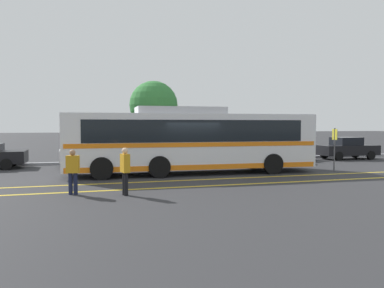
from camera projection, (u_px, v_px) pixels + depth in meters
ground_plane at (189, 175)px, 17.98m from camera, size 220.00×220.00×0.00m
lane_strip_0 at (206, 179)px, 16.39m from camera, size 32.09×0.20×0.01m
lane_strip_1 at (219, 185)px, 14.78m from camera, size 32.09×0.20×0.01m
curb_strip at (166, 161)px, 24.32m from camera, size 40.09×0.36×0.15m
transit_bus at (192, 140)px, 18.41m from camera, size 12.49×3.07×3.25m
parked_car_1 at (96, 153)px, 21.65m from camera, size 4.09×2.15×1.54m
parked_car_2 at (200, 152)px, 23.38m from camera, size 4.04×2.02×1.43m
parked_car_3 at (277, 149)px, 25.13m from camera, size 4.40×2.00×1.50m
parked_car_4 at (347, 148)px, 26.19m from camera, size 4.16×1.89×1.54m
pedestrian_0 at (73, 169)px, 12.78m from camera, size 0.46×0.32×1.55m
pedestrian_1 at (125, 168)px, 12.64m from camera, size 0.31×0.46×1.62m
bus_stop_sign at (335, 144)px, 19.39m from camera, size 0.07×0.40×2.23m
tree_0 at (154, 105)px, 27.48m from camera, size 3.54×3.54×5.63m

